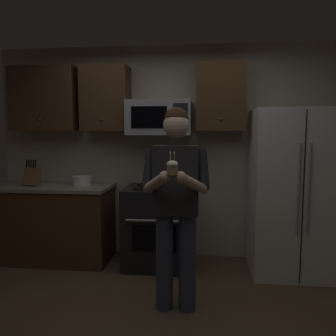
# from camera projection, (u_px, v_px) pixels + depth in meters

# --- Properties ---
(ground_plane) EXTENTS (6.00, 6.00, 0.00)m
(ground_plane) POSITION_uv_depth(u_px,v_px,m) (154.00, 333.00, 2.58)
(ground_plane) COLOR brown
(wall_back) EXTENTS (4.40, 0.10, 2.60)m
(wall_back) POSITION_uv_depth(u_px,v_px,m) (174.00, 153.00, 4.17)
(wall_back) COLOR #B7AD99
(wall_back) RESTS_ON ground
(oven_range) EXTENTS (0.76, 0.70, 0.93)m
(oven_range) POSITION_uv_depth(u_px,v_px,m) (158.00, 226.00, 3.89)
(oven_range) COLOR black
(oven_range) RESTS_ON ground
(microwave) EXTENTS (0.74, 0.41, 0.40)m
(microwave) POSITION_uv_depth(u_px,v_px,m) (159.00, 118.00, 3.88)
(microwave) COLOR #9EA0A5
(refrigerator) EXTENTS (0.90, 0.75, 1.80)m
(refrigerator) POSITION_uv_depth(u_px,v_px,m) (293.00, 192.00, 3.65)
(refrigerator) COLOR white
(refrigerator) RESTS_ON ground
(cabinet_row_upper) EXTENTS (2.78, 0.36, 0.76)m
(cabinet_row_upper) POSITION_uv_depth(u_px,v_px,m) (112.00, 99.00, 3.97)
(cabinet_row_upper) COLOR #4C301C
(counter_left) EXTENTS (1.44, 0.66, 0.92)m
(counter_left) POSITION_uv_depth(u_px,v_px,m) (53.00, 222.00, 4.05)
(counter_left) COLOR #4C301C
(counter_left) RESTS_ON ground
(knife_block) EXTENTS (0.16, 0.15, 0.32)m
(knife_block) POSITION_uv_depth(u_px,v_px,m) (32.00, 176.00, 3.96)
(knife_block) COLOR brown
(knife_block) RESTS_ON counter_left
(bowl_large_white) EXTENTS (0.23, 0.23, 0.11)m
(bowl_large_white) POSITION_uv_depth(u_px,v_px,m) (82.00, 181.00, 4.00)
(bowl_large_white) COLOR white
(bowl_large_white) RESTS_ON counter_left
(person) EXTENTS (0.60, 0.48, 1.76)m
(person) POSITION_uv_depth(u_px,v_px,m) (176.00, 198.00, 2.83)
(person) COLOR #383F59
(person) RESTS_ON ground
(cupcake) EXTENTS (0.09, 0.09, 0.17)m
(cupcake) POSITION_uv_depth(u_px,v_px,m) (172.00, 167.00, 2.48)
(cupcake) COLOR #A87F56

